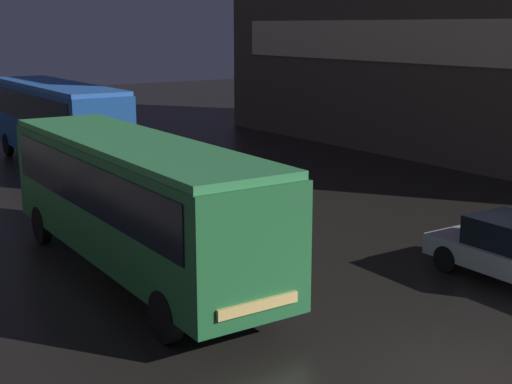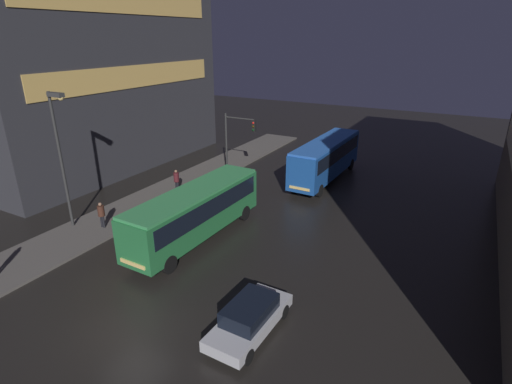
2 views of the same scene
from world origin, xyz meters
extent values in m
plane|color=black|center=(0.00, 0.00, 0.00)|extent=(120.00, 120.00, 0.00)
cube|color=beige|center=(13.80, 15.19, 5.07)|extent=(0.24, 21.97, 1.80)
cube|color=#236B38|center=(-2.35, 7.86, 1.80)|extent=(2.65, 10.30, 2.49)
cube|color=black|center=(-2.35, 7.86, 2.29)|extent=(2.69, 9.48, 1.10)
cube|color=#399252|center=(-2.35, 7.86, 3.12)|extent=(2.60, 10.09, 0.16)
cube|color=#F4CC72|center=(-2.50, 2.72, 0.95)|extent=(1.67, 0.15, 0.20)
cylinder|color=black|center=(-1.37, 4.11, 0.50)|extent=(0.28, 1.01, 1.00)
cylinder|color=black|center=(-3.54, 4.17, 0.50)|extent=(0.28, 1.01, 1.00)
cylinder|color=black|center=(-1.17, 11.54, 0.50)|extent=(0.28, 1.01, 1.00)
cylinder|color=black|center=(-3.34, 11.60, 0.50)|extent=(0.28, 1.01, 1.00)
cube|color=#194793|center=(0.84, 21.74, 1.91)|extent=(2.59, 10.57, 2.72)
cube|color=black|center=(0.84, 21.74, 2.52)|extent=(2.63, 9.74, 1.10)
cube|color=blue|center=(0.84, 21.74, 3.35)|extent=(2.54, 10.36, 0.16)
cube|color=#F4CC72|center=(0.71, 16.46, 0.95)|extent=(1.63, 0.14, 0.20)
cylinder|color=black|center=(1.81, 17.85, 0.50)|extent=(0.28, 1.01, 1.00)
cylinder|color=black|center=(-0.32, 17.91, 0.50)|extent=(0.28, 1.01, 1.00)
cylinder|color=black|center=(2.00, 25.57, 0.50)|extent=(0.28, 1.01, 1.00)
cylinder|color=black|center=(-0.12, 25.62, 0.50)|extent=(0.28, 1.01, 1.00)
cylinder|color=black|center=(5.37, 3.72, 0.32)|extent=(0.22, 0.65, 0.64)
cylinder|color=black|center=(3.73, 3.77, 0.32)|extent=(0.22, 0.65, 0.64)
camera|label=1|loc=(-9.22, -6.80, 5.71)|focal=50.00mm
camera|label=2|loc=(11.16, -9.41, 11.60)|focal=28.00mm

